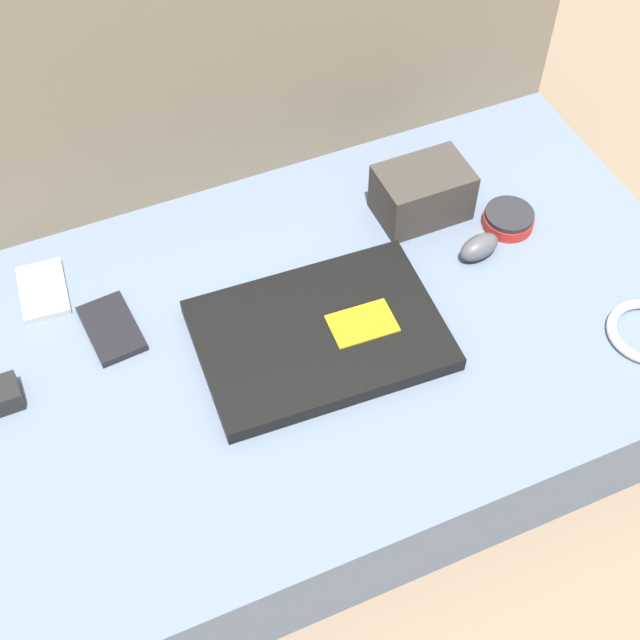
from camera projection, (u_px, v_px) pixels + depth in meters
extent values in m
plane|color=#7A6651|center=(320.00, 391.00, 1.38)|extent=(8.00, 8.00, 0.00)
cube|color=slate|center=(320.00, 361.00, 1.32)|extent=(1.13, 0.66, 0.16)
cube|color=#7F705B|center=(212.00, 84.00, 1.40)|extent=(1.13, 0.20, 0.56)
cube|color=black|center=(320.00, 335.00, 1.23)|extent=(0.35, 0.25, 0.02)
cube|color=orange|center=(362.00, 323.00, 1.23)|extent=(0.09, 0.06, 0.00)
ellipsoid|color=#4C4C51|center=(479.00, 247.00, 1.32)|extent=(0.07, 0.05, 0.04)
cylinder|color=red|center=(508.00, 221.00, 1.37)|extent=(0.08, 0.08, 0.02)
cylinder|color=#232328|center=(509.00, 215.00, 1.36)|extent=(0.08, 0.08, 0.01)
cube|color=#B7B7BC|center=(43.00, 291.00, 1.29)|extent=(0.08, 0.11, 0.01)
cube|color=black|center=(112.00, 328.00, 1.25)|extent=(0.08, 0.12, 0.01)
cube|color=#38332D|center=(422.00, 193.00, 1.36)|extent=(0.14, 0.09, 0.08)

